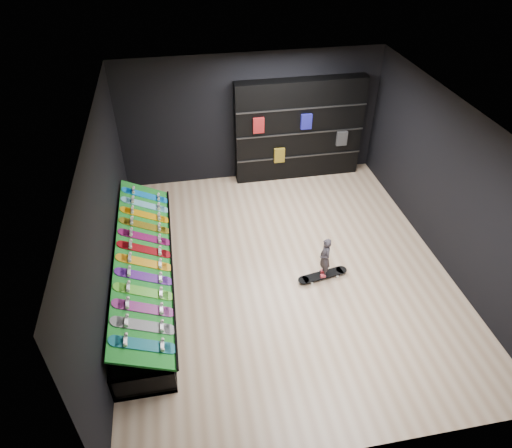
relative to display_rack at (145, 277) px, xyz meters
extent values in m
cube|color=#D4B38F|center=(2.55, 0.00, -0.25)|extent=(6.00, 7.00, 0.01)
cube|color=white|center=(2.55, 0.00, 2.75)|extent=(6.00, 7.00, 0.01)
cube|color=black|center=(2.55, 3.50, 1.25)|extent=(6.00, 0.02, 3.00)
cube|color=black|center=(2.55, -3.50, 1.25)|extent=(6.00, 0.02, 3.00)
cube|color=black|center=(-0.45, 0.00, 1.25)|extent=(0.02, 7.00, 3.00)
cube|color=black|center=(5.55, 0.00, 1.25)|extent=(0.02, 7.00, 3.00)
cube|color=#116F1B|center=(0.05, 0.00, 0.46)|extent=(0.92, 4.50, 0.46)
cube|color=black|center=(3.65, 3.32, 0.95)|extent=(3.01, 0.35, 2.41)
imported|color=black|center=(3.20, -0.36, 0.08)|extent=(0.13, 0.19, 0.49)
camera|label=1|loc=(0.88, -6.13, 5.68)|focal=32.00mm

